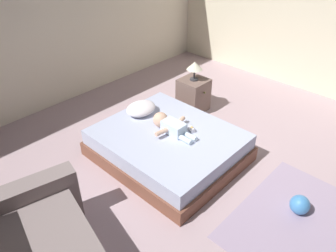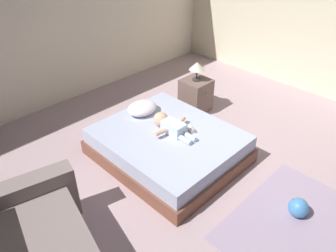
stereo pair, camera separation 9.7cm
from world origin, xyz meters
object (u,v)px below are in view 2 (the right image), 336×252
at_px(bed, 168,145).
at_px(pillow, 142,108).
at_px(baby, 169,125).
at_px(toy_ball, 298,208).
at_px(nightstand, 196,95).
at_px(baby_bottle, 192,129).
at_px(lamp, 197,67).
at_px(toothbrush, 173,121).

height_order(bed, pillow, pillow).
bearing_deg(pillow, bed, -98.67).
bearing_deg(baby, toy_ball, -82.67).
xyz_separation_m(baby, nightstand, (1.09, 0.51, -0.20)).
distance_m(toy_ball, baby_bottle, 1.46).
bearing_deg(lamp, bed, -154.84).
distance_m(pillow, lamp, 1.09).
height_order(baby, lamp, lamp).
bearing_deg(pillow, nightstand, -2.10).
bearing_deg(baby, toothbrush, 31.59).
relative_size(bed, nightstand, 3.33).
xyz_separation_m(toothbrush, toy_ball, (0.04, -1.75, -0.27)).
distance_m(bed, pillow, 0.64).
relative_size(nightstand, toy_ball, 2.50).
bearing_deg(baby_bottle, toothbrush, 89.83).
relative_size(toothbrush, baby_bottle, 1.17).
xyz_separation_m(pillow, baby_bottle, (0.14, -0.76, -0.04)).
bearing_deg(baby, nightstand, 25.10).
relative_size(pillow, baby, 0.67).
distance_m(nightstand, baby_bottle, 1.18).
relative_size(pillow, baby_bottle, 3.94).
relative_size(lamp, baby_bottle, 2.67).
height_order(toothbrush, toy_ball, toothbrush).
bearing_deg(nightstand, baby, -154.90).
distance_m(nightstand, lamp, 0.47).
bearing_deg(baby_bottle, toy_ball, -88.52).
bearing_deg(baby, baby_bottle, -50.64).
height_order(nightstand, baby_bottle, nightstand).
distance_m(bed, nightstand, 1.26).
bearing_deg(nightstand, toothbrush, -156.22).
height_order(bed, baby_bottle, baby_bottle).
relative_size(toy_ball, baby_bottle, 1.91).
bearing_deg(bed, lamp, 25.16).
distance_m(baby, baby_bottle, 0.28).
bearing_deg(nightstand, lamp, 90.00).
bearing_deg(baby_bottle, bed, 139.76).
relative_size(pillow, toothbrush, 3.36).
bearing_deg(toy_ball, nightstand, 67.73).
xyz_separation_m(toothbrush, baby_bottle, (-0.00, -0.32, 0.03)).
xyz_separation_m(bed, toothbrush, (0.22, 0.13, 0.20)).
bearing_deg(toy_ball, pillow, 94.48).
distance_m(bed, toy_ball, 1.64).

